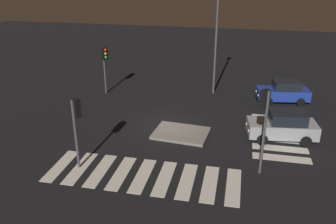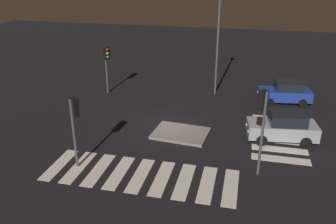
{
  "view_description": "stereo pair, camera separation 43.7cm",
  "coord_description": "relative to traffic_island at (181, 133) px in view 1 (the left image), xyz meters",
  "views": [
    {
      "loc": [
        4.49,
        -20.92,
        10.03
      ],
      "look_at": [
        0.0,
        0.0,
        1.0
      ],
      "focal_mm": 37.53,
      "sensor_mm": 36.0,
      "label": 1
    },
    {
      "loc": [
        4.91,
        -20.82,
        10.03
      ],
      "look_at": [
        0.0,
        0.0,
        1.0
      ],
      "focal_mm": 37.53,
      "sensor_mm": 36.0,
      "label": 2
    }
  ],
  "objects": [
    {
      "name": "car_blue",
      "position": [
        6.8,
        7.36,
        0.76
      ],
      "size": [
        4.13,
        2.33,
        1.72
      ],
      "rotation": [
        0.0,
        0.0,
        3.3
      ],
      "color": "#1E389E",
      "rests_on": "ground"
    },
    {
      "name": "crosswalk_side",
      "position": [
        6.04,
        1.12,
        -0.08
      ],
      "size": [
        3.2,
        6.45,
        0.02
      ],
      "color": "silver",
      "rests_on": "ground"
    },
    {
      "name": "traffic_light_east",
      "position": [
        4.67,
        -3.46,
        3.33
      ],
      "size": [
        0.53,
        0.54,
        4.52
      ],
      "rotation": [
        0.0,
        0.0,
        2.47
      ],
      "color": "#47474C",
      "rests_on": "ground"
    },
    {
      "name": "traffic_light_south",
      "position": [
        -4.56,
        -4.89,
        2.84
      ],
      "size": [
        0.54,
        0.53,
        3.86
      ],
      "rotation": [
        0.0,
        0.0,
        1.05
      ],
      "color": "#47474C",
      "rests_on": "ground"
    },
    {
      "name": "traffic_island",
      "position": [
        0.0,
        0.0,
        0.0
      ],
      "size": [
        3.62,
        2.86,
        0.18
      ],
      "color": "gray",
      "rests_on": "ground"
    },
    {
      "name": "car_silver",
      "position": [
        6.21,
        0.71,
        0.8
      ],
      "size": [
        4.33,
        2.37,
        1.81
      ],
      "rotation": [
        0.0,
        0.0,
        3.27
      ],
      "color": "#9EA0A5",
      "rests_on": "ground"
    },
    {
      "name": "ground_plane",
      "position": [
        -1.09,
        1.12,
        -0.09
      ],
      "size": [
        80.0,
        80.0,
        0.0
      ],
      "primitive_type": "plane",
      "color": "black"
    },
    {
      "name": "traffic_light_west",
      "position": [
        -7.43,
        6.26,
        2.89
      ],
      "size": [
        0.53,
        0.54,
        3.93
      ],
      "rotation": [
        0.0,
        0.0,
        -0.68
      ],
      "color": "#47474C",
      "rests_on": "ground"
    },
    {
      "name": "crosswalk_near",
      "position": [
        -1.09,
        -5.08,
        -0.08
      ],
      "size": [
        9.9,
        3.2,
        0.02
      ],
      "color": "silver",
      "rests_on": "ground"
    },
    {
      "name": "street_lamp",
      "position": [
        1.28,
        8.25,
        5.5
      ],
      "size": [
        0.56,
        0.56,
        8.3
      ],
      "color": "#47474C",
      "rests_on": "ground"
    }
  ]
}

